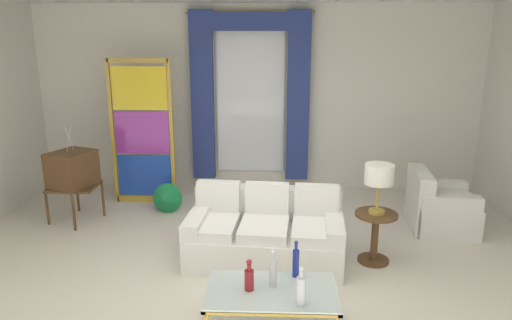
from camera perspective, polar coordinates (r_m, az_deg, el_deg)
The scene contains 15 objects.
ground_plane at distance 5.32m, azimuth -1.00°, elevation -13.57°, with size 16.00×16.00×0.00m, color silver.
wall_rear at distance 7.79m, azimuth 0.26°, elevation 7.40°, with size 8.00×0.12×3.00m, color white.
curtained_window at distance 7.60m, azimuth -0.72°, elevation 9.03°, with size 2.00×0.17×2.70m.
couch_white_long at distance 5.53m, azimuth 1.16°, elevation -8.88°, with size 1.82×1.05×0.86m.
coffee_table at distance 4.25m, azimuth 1.92°, elevation -15.87°, with size 1.14×0.66×0.41m.
bottle_blue_decanter at distance 3.97m, azimuth 5.48°, elevation -15.31°, with size 0.08×0.08×0.35m.
bottle_crystal_tall at distance 4.38m, azimuth 4.84°, elevation -12.18°, with size 0.06×0.06×0.35m.
bottle_amber_squat at distance 4.17m, azimuth -0.84°, elevation -14.10°, with size 0.08×0.08×0.29m.
bottle_ruby_flask at distance 4.22m, azimuth 2.09°, elevation -13.35°, with size 0.07×0.07×0.34m.
vintage_tv at distance 6.93m, azimuth -21.37°, elevation -1.20°, with size 0.69×0.73×1.35m.
armchair_white at distance 6.78m, azimuth 21.14°, elevation -5.47°, with size 0.88×0.87×0.80m.
stained_glass_divider at distance 7.29m, azimuth -13.59°, elevation 2.89°, with size 0.95×0.05×2.20m.
peacock_figurine at distance 6.96m, azimuth -10.85°, elevation -4.73°, with size 0.44×0.60×0.50m.
round_side_table at distance 5.59m, azimuth 14.21°, elevation -8.54°, with size 0.48×0.48×0.59m.
table_lamp_brass at distance 5.36m, azimuth 14.68°, elevation -1.94°, with size 0.32×0.32×0.57m.
Camera 1 is at (0.28, -4.66, 2.57)m, focal length 33.04 mm.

